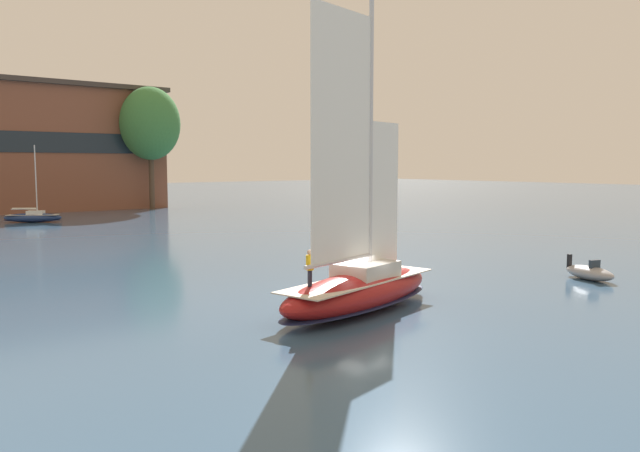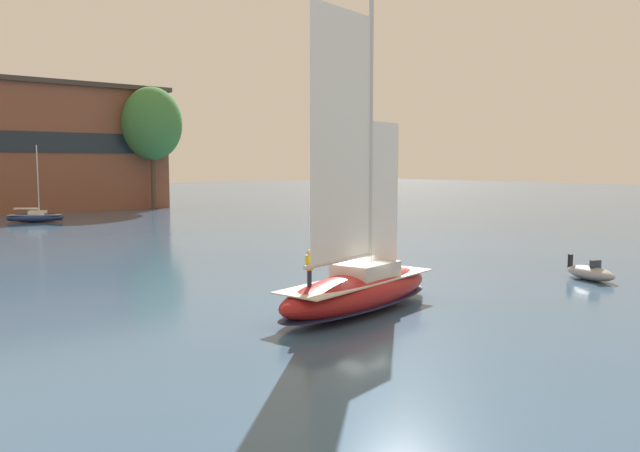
% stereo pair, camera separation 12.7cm
% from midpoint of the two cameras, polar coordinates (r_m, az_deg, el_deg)
% --- Properties ---
extents(ground_plane, '(400.00, 400.00, 0.00)m').
position_cam_midpoint_polar(ground_plane, '(29.81, 3.48, -7.72)').
color(ground_plane, '#385675').
extents(waterfront_building, '(38.33, 15.08, 18.95)m').
position_cam_midpoint_polar(waterfront_building, '(103.46, -24.97, 6.57)').
color(waterfront_building, brown).
rests_on(waterfront_building, ground).
extents(tree_shore_center, '(9.08, 9.08, 18.70)m').
position_cam_midpoint_polar(tree_shore_center, '(99.89, -15.30, 9.00)').
color(tree_shore_center, '#4C3828').
rests_on(tree_shore_center, ground).
extents(sailboat_main, '(11.35, 5.55, 15.02)m').
position_cam_midpoint_polar(sailboat_main, '(29.57, 3.51, -5.50)').
color(sailboat_main, maroon).
rests_on(sailboat_main, ground).
extents(sailboat_moored_near_marina, '(6.69, 5.08, 9.21)m').
position_cam_midpoint_polar(sailboat_moored_near_marina, '(82.00, -24.80, 0.74)').
color(sailboat_moored_near_marina, navy).
rests_on(sailboat_moored_near_marina, ground).
extents(motor_tender, '(2.27, 3.70, 1.33)m').
position_cam_midpoint_polar(motor_tender, '(40.78, 23.33, -3.93)').
color(motor_tender, '#99999E').
rests_on(motor_tender, ground).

